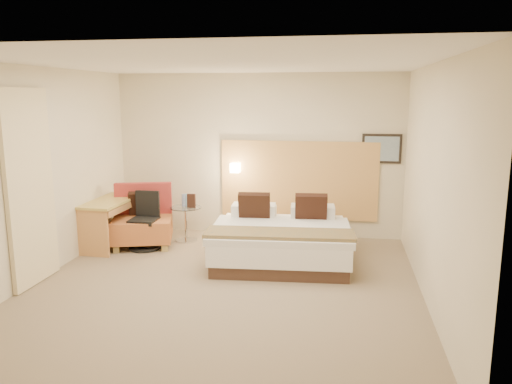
% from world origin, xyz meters
% --- Properties ---
extents(floor, '(4.80, 5.00, 0.02)m').
position_xyz_m(floor, '(0.00, 0.00, -0.01)').
color(floor, '#7F6D55').
rests_on(floor, ground).
extents(ceiling, '(4.80, 5.00, 0.02)m').
position_xyz_m(ceiling, '(0.00, 0.00, 2.71)').
color(ceiling, white).
rests_on(ceiling, floor).
extents(wall_back, '(4.80, 0.02, 2.70)m').
position_xyz_m(wall_back, '(0.00, 2.51, 1.35)').
color(wall_back, beige).
rests_on(wall_back, floor).
extents(wall_front, '(4.80, 0.02, 2.70)m').
position_xyz_m(wall_front, '(0.00, -2.51, 1.35)').
color(wall_front, beige).
rests_on(wall_front, floor).
extents(wall_left, '(0.02, 5.00, 2.70)m').
position_xyz_m(wall_left, '(-2.41, 0.00, 1.35)').
color(wall_left, beige).
rests_on(wall_left, floor).
extents(wall_right, '(0.02, 5.00, 2.70)m').
position_xyz_m(wall_right, '(2.41, 0.00, 1.35)').
color(wall_right, beige).
rests_on(wall_right, floor).
extents(headboard_panel, '(2.60, 0.04, 1.30)m').
position_xyz_m(headboard_panel, '(0.70, 2.47, 0.95)').
color(headboard_panel, tan).
rests_on(headboard_panel, wall_back).
extents(art_frame, '(0.62, 0.03, 0.47)m').
position_xyz_m(art_frame, '(2.02, 2.48, 1.50)').
color(art_frame, black).
rests_on(art_frame, wall_back).
extents(art_canvas, '(0.54, 0.01, 0.39)m').
position_xyz_m(art_canvas, '(2.02, 2.46, 1.50)').
color(art_canvas, gray).
rests_on(art_canvas, wall_back).
extents(lamp_arm, '(0.02, 0.12, 0.02)m').
position_xyz_m(lamp_arm, '(-0.35, 2.42, 1.15)').
color(lamp_arm, silver).
rests_on(lamp_arm, wall_back).
extents(lamp_shade, '(0.15, 0.15, 0.15)m').
position_xyz_m(lamp_shade, '(-0.35, 2.36, 1.15)').
color(lamp_shade, '#F5E4BF').
rests_on(lamp_shade, wall_back).
extents(curtain, '(0.06, 0.90, 2.42)m').
position_xyz_m(curtain, '(-2.36, -0.25, 1.22)').
color(curtain, beige).
rests_on(curtain, wall_left).
extents(bottle_a, '(0.06, 0.06, 0.20)m').
position_xyz_m(bottle_a, '(-1.11, 1.90, 0.67)').
color(bottle_a, '#8296C9').
rests_on(bottle_a, side_table).
extents(bottle_b, '(0.06, 0.06, 0.20)m').
position_xyz_m(bottle_b, '(-1.08, 1.92, 0.67)').
color(bottle_b, '#96C7E8').
rests_on(bottle_b, side_table).
extents(menu_folder, '(0.13, 0.05, 0.22)m').
position_xyz_m(menu_folder, '(-0.96, 1.83, 0.68)').
color(menu_folder, black).
rests_on(menu_folder, side_table).
extents(bed, '(2.04, 2.00, 0.94)m').
position_xyz_m(bed, '(0.58, 1.19, 0.30)').
color(bed, '#3E281F').
rests_on(bed, floor).
extents(lounge_chair, '(1.09, 1.01, 0.95)m').
position_xyz_m(lounge_chair, '(-1.68, 1.53, 0.38)').
color(lounge_chair, '#9C8649').
rests_on(lounge_chair, floor).
extents(side_table, '(0.52, 0.52, 0.56)m').
position_xyz_m(side_table, '(-1.06, 1.84, 0.31)').
color(side_table, silver).
rests_on(side_table, floor).
extents(desk, '(0.59, 1.21, 0.74)m').
position_xyz_m(desk, '(-2.11, 1.39, 0.58)').
color(desk, tan).
rests_on(desk, floor).
extents(desk_chair, '(0.49, 0.49, 0.87)m').
position_xyz_m(desk_chair, '(-1.57, 1.37, 0.36)').
color(desk_chair, black).
rests_on(desk_chair, floor).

